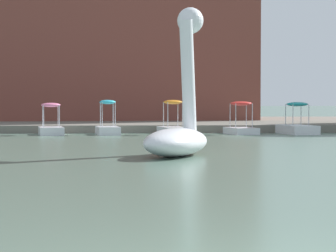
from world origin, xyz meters
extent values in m
cube|color=#6B665B|center=(0.00, 37.32, 0.19)|extent=(147.99, 20.42, 0.38)
ellipsoid|color=white|center=(-0.03, 13.33, 0.38)|extent=(2.59, 3.47, 0.77)
cylinder|color=white|center=(0.37, 14.26, 2.21)|extent=(0.65, 0.86, 3.22)
sphere|color=white|center=(0.45, 14.44, 3.81)|extent=(1.00, 1.00, 0.76)
cone|color=yellow|center=(0.57, 14.72, 3.81)|extent=(0.59, 0.66, 0.42)
cube|color=white|center=(6.52, 26.10, 0.20)|extent=(1.65, 2.57, 0.41)
ellipsoid|color=teal|center=(6.52, 26.10, 1.40)|extent=(1.16, 1.24, 0.20)
cylinder|color=#B7B7BF|center=(6.06, 26.47, 0.90)|extent=(0.04, 0.04, 0.99)
cylinder|color=#B7B7BF|center=(6.84, 26.60, 0.90)|extent=(0.04, 0.04, 0.99)
cylinder|color=#B7B7BF|center=(6.20, 25.60, 0.90)|extent=(0.04, 0.04, 0.99)
cylinder|color=#B7B7BF|center=(6.98, 25.73, 0.90)|extent=(0.04, 0.04, 0.99)
cube|color=white|center=(3.86, 26.07, 0.15)|extent=(1.52, 2.03, 0.30)
ellipsoid|color=red|center=(3.86, 26.07, 1.43)|extent=(1.21, 1.10, 0.20)
cylinder|color=#B7B7BF|center=(3.37, 26.32, 0.87)|extent=(0.04, 0.04, 1.13)
cylinder|color=#B7B7BF|center=(4.18, 26.51, 0.87)|extent=(0.04, 0.04, 1.13)
cylinder|color=#B7B7BF|center=(3.54, 25.63, 0.87)|extent=(0.04, 0.04, 1.13)
cylinder|color=#B7B7BF|center=(4.34, 25.82, 0.87)|extent=(0.04, 0.04, 1.13)
cube|color=white|center=(0.65, 26.02, 0.17)|extent=(1.45, 2.18, 0.34)
ellipsoid|color=orange|center=(0.65, 26.02, 1.49)|extent=(1.06, 1.15, 0.20)
cylinder|color=#B7B7BF|center=(0.23, 26.34, 0.92)|extent=(0.04, 0.04, 1.15)
cylinder|color=#B7B7BF|center=(0.91, 26.48, 0.92)|extent=(0.04, 0.04, 1.15)
cylinder|color=#B7B7BF|center=(0.39, 25.56, 0.92)|extent=(0.04, 0.04, 1.15)
cylinder|color=#B7B7BF|center=(1.08, 25.70, 0.92)|extent=(0.04, 0.04, 1.15)
cube|color=white|center=(-2.37, 25.89, 0.18)|extent=(1.26, 2.00, 0.37)
ellipsoid|color=#2DB7D1|center=(-2.37, 25.89, 1.50)|extent=(0.88, 1.04, 0.20)
cylinder|color=#B7B7BF|center=(-2.72, 26.21, 0.93)|extent=(0.04, 0.04, 1.13)
cylinder|color=#B7B7BF|center=(-2.13, 26.30, 0.93)|extent=(0.04, 0.04, 1.13)
cylinder|color=#B7B7BF|center=(-2.60, 25.48, 0.93)|extent=(0.04, 0.04, 1.13)
cylinder|color=#B7B7BF|center=(-2.01, 25.57, 0.93)|extent=(0.04, 0.04, 1.13)
cube|color=white|center=(-4.96, 25.85, 0.18)|extent=(1.40, 2.03, 0.36)
ellipsoid|color=pink|center=(-4.96, 25.85, 1.36)|extent=(1.05, 1.14, 0.20)
cylinder|color=#B7B7BF|center=(-5.38, 26.18, 0.86)|extent=(0.04, 0.04, 1.01)
cylinder|color=#B7B7BF|center=(-4.69, 26.31, 0.86)|extent=(0.04, 0.04, 1.01)
cylinder|color=#B7B7BF|center=(-5.23, 25.40, 0.86)|extent=(0.04, 0.04, 1.01)
cylinder|color=#B7B7BF|center=(-4.54, 25.53, 0.86)|extent=(0.04, 0.04, 1.01)
cube|color=brown|center=(-3.75, 41.38, 7.83)|extent=(20.87, 14.39, 14.90)
camera|label=1|loc=(-1.19, -4.43, 1.44)|focal=70.25mm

